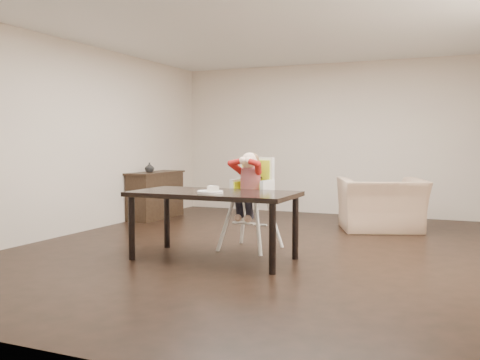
# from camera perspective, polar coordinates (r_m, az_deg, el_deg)

# --- Properties ---
(ground) EXTENTS (7.00, 7.00, 0.00)m
(ground) POSITION_cam_1_polar(r_m,az_deg,el_deg) (6.47, 3.63, -7.45)
(ground) COLOR black
(ground) RESTS_ON ground
(room_walls) EXTENTS (6.02, 7.02, 2.71)m
(room_walls) POSITION_cam_1_polar(r_m,az_deg,el_deg) (6.37, 3.71, 9.13)
(room_walls) COLOR beige
(room_walls) RESTS_ON ground
(dining_table) EXTENTS (1.80, 0.90, 0.75)m
(dining_table) POSITION_cam_1_polar(r_m,az_deg,el_deg) (5.86, -2.83, -2.02)
(dining_table) COLOR black
(dining_table) RESTS_ON ground
(high_chair) EXTENTS (0.53, 0.53, 1.17)m
(high_chair) POSITION_cam_1_polar(r_m,az_deg,el_deg) (6.42, 1.23, -0.12)
(high_chair) COLOR white
(high_chair) RESTS_ON ground
(plate) EXTENTS (0.34, 0.34, 0.08)m
(plate) POSITION_cam_1_polar(r_m,az_deg,el_deg) (5.65, -3.12, -1.15)
(plate) COLOR white
(plate) RESTS_ON dining_table
(armchair) EXTENTS (1.36, 1.13, 1.02)m
(armchair) POSITION_cam_1_polar(r_m,az_deg,el_deg) (8.06, 14.85, -1.64)
(armchair) COLOR tan
(armchair) RESTS_ON ground
(sideboard) EXTENTS (0.44, 1.26, 0.79)m
(sideboard) POSITION_cam_1_polar(r_m,az_deg,el_deg) (9.22, -8.99, -1.57)
(sideboard) COLOR black
(sideboard) RESTS_ON ground
(vase) EXTENTS (0.20, 0.21, 0.16)m
(vase) POSITION_cam_1_polar(r_m,az_deg,el_deg) (9.04, -9.63, 1.31)
(vase) COLOR #99999E
(vase) RESTS_ON sideboard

